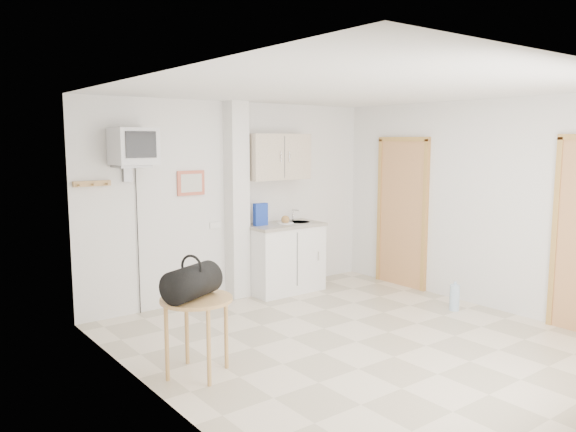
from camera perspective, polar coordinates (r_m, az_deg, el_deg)
ground at (r=5.84m, az=6.98°, el=-12.56°), size 4.50×4.50×0.00m
room_envelope at (r=5.73m, az=8.33°, el=2.84°), size 4.24×4.54×2.55m
kitchenette at (r=7.47m, az=-0.56°, el=-1.63°), size 1.03×0.58×2.10m
crt_television at (r=6.38m, az=-15.45°, el=6.71°), size 0.44×0.45×2.15m
round_table at (r=4.92m, az=-9.27°, el=-9.22°), size 0.62×0.62×0.68m
duffel_bag at (r=4.83m, az=-9.74°, el=-6.62°), size 0.58×0.47×0.38m
water_bottle at (r=7.04m, az=16.57°, el=-7.94°), size 0.12×0.12×0.35m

